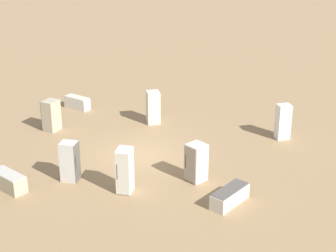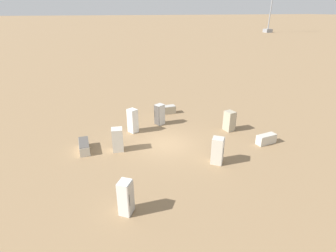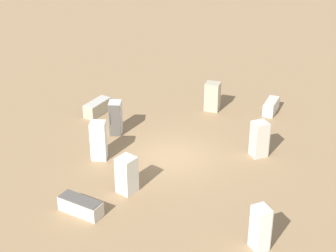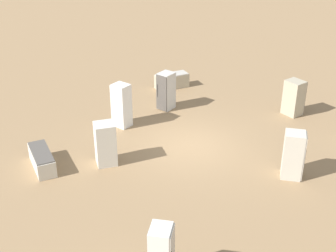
# 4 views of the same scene
# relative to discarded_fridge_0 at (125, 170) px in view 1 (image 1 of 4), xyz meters

# --- Properties ---
(ground_plane) EXTENTS (1000.00, 1000.00, 0.00)m
(ground_plane) POSITION_rel_discarded_fridge_0_xyz_m (1.91, -2.87, -0.97)
(ground_plane) COLOR #937551
(discarded_fridge_0) EXTENTS (0.87, 0.93, 1.95)m
(discarded_fridge_0) POSITION_rel_discarded_fridge_0_xyz_m (0.00, 0.00, 0.00)
(discarded_fridge_0) COLOR white
(discarded_fridge_0) RESTS_ON ground_plane
(discarded_fridge_1) EXTENTS (0.83, 0.85, 1.69)m
(discarded_fridge_1) POSITION_rel_discarded_fridge_0_xyz_m (-1.59, -2.74, -0.13)
(discarded_fridge_1) COLOR silver
(discarded_fridge_1) RESTS_ON ground_plane
(discarded_fridge_2) EXTENTS (0.71, 1.89, 0.68)m
(discarded_fridge_2) POSITION_rel_discarded_fridge_0_xyz_m (-3.87, -2.04, -0.63)
(discarded_fridge_2) COLOR beige
(discarded_fridge_2) RESTS_ON ground_plane
(discarded_fridge_3) EXTENTS (0.86, 0.87, 1.82)m
(discarded_fridge_3) POSITION_rel_discarded_fridge_0_xyz_m (-2.08, -9.14, -0.07)
(discarded_fridge_3) COLOR white
(discarded_fridge_3) RESTS_ON ground_plane
(discarded_fridge_4) EXTENTS (0.93, 0.88, 1.78)m
(discarded_fridge_4) POSITION_rel_discarded_fridge_0_xyz_m (2.50, 0.84, -0.08)
(discarded_fridge_4) COLOR silver
(discarded_fridge_4) RESTS_ON ground_plane
(discarded_fridge_5) EXTENTS (0.99, 0.97, 1.78)m
(discarded_fridge_5) POSITION_rel_discarded_fridge_0_xyz_m (4.26, -6.38, -0.08)
(discarded_fridge_5) COLOR beige
(discarded_fridge_5) RESTS_ON ground_plane
(discarded_fridge_6) EXTENTS (1.73, 0.69, 0.75)m
(discarded_fridge_6) POSITION_rel_discarded_fridge_0_xyz_m (3.82, 3.08, -0.60)
(discarded_fridge_6) COLOR #B2A88E
(discarded_fridge_6) RESTS_ON ground_plane
(discarded_fridge_7) EXTENTS (1.58, 0.78, 0.72)m
(discarded_fridge_7) POSITION_rel_discarded_fridge_0_xyz_m (9.02, -5.07, -0.62)
(discarded_fridge_7) COLOR beige
(discarded_fridge_7) RESTS_ON ground_plane
(discarded_fridge_8) EXTENTS (0.86, 0.92, 1.64)m
(discarded_fridge_8) POSITION_rel_discarded_fridge_0_xyz_m (7.59, -2.12, -0.15)
(discarded_fridge_8) COLOR #B2A88E
(discarded_fridge_8) RESTS_ON ground_plane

